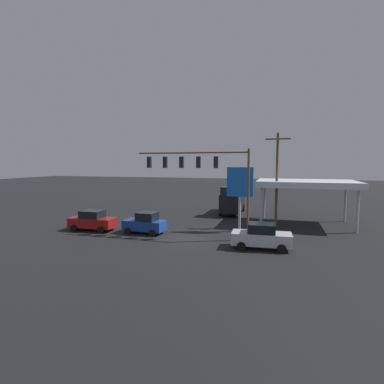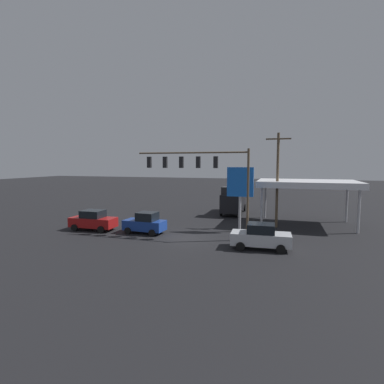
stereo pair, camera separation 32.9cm
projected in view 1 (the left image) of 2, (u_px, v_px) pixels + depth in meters
ground_plane at (185, 238)px, 25.89m from camera, size 200.00×200.00×0.00m
traffic_signal_assembly at (200, 169)px, 25.78m from camera, size 9.95×0.43×7.64m
utility_pole at (277, 178)px, 29.76m from camera, size 2.40×0.26×9.41m
gas_station_canopy at (306, 184)px, 31.17m from camera, size 9.87×6.82×4.63m
price_sign at (240, 185)px, 27.92m from camera, size 2.45×0.27×6.07m
delivery_truck at (232, 200)px, 38.11m from camera, size 2.59×6.81×3.58m
sedan_waiting at (261, 236)px, 22.54m from camera, size 4.48×2.23×1.93m
sedan_far at (93, 221)px, 28.70m from camera, size 4.44×2.13×1.93m
hatchback_crossing at (145, 223)px, 27.45m from camera, size 3.89×2.13×1.97m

